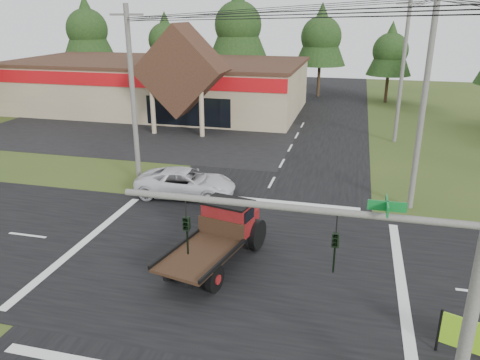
% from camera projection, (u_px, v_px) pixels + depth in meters
% --- Properties ---
extents(ground, '(120.00, 120.00, 0.00)m').
position_uv_depth(ground, '(230.00, 261.00, 20.02)').
color(ground, '#2D4117').
rests_on(ground, ground).
extents(road_ns, '(12.00, 120.00, 0.02)m').
position_uv_depth(road_ns, '(230.00, 261.00, 20.01)').
color(road_ns, black).
rests_on(road_ns, ground).
extents(road_ew, '(120.00, 12.00, 0.02)m').
position_uv_depth(road_ew, '(230.00, 261.00, 20.01)').
color(road_ew, black).
rests_on(road_ew, ground).
extents(parking_apron, '(28.00, 14.00, 0.02)m').
position_uv_depth(parking_apron, '(131.00, 134.00, 40.52)').
color(parking_apron, black).
rests_on(parking_apron, ground).
extents(cvs_building, '(30.40, 18.20, 9.19)m').
position_uv_depth(cvs_building, '(160.00, 84.00, 49.60)').
color(cvs_building, tan).
rests_on(cvs_building, ground).
extents(traffic_signal_mast, '(8.12, 0.24, 7.00)m').
position_uv_depth(traffic_signal_mast, '(393.00, 283.00, 10.35)').
color(traffic_signal_mast, '#595651').
rests_on(traffic_signal_mast, ground).
extents(utility_pole_nw, '(2.00, 0.30, 10.50)m').
position_uv_depth(utility_pole_nw, '(133.00, 96.00, 27.29)').
color(utility_pole_nw, '#595651').
rests_on(utility_pole_nw, ground).
extents(utility_pole_ne, '(2.00, 0.30, 11.50)m').
position_uv_depth(utility_pole_ne, '(424.00, 100.00, 23.49)').
color(utility_pole_ne, '#595651').
rests_on(utility_pole_ne, ground).
extents(utility_pole_n, '(2.00, 0.30, 11.20)m').
position_uv_depth(utility_pole_n, '(402.00, 70.00, 36.31)').
color(utility_pole_n, '#595651').
rests_on(utility_pole_n, ground).
extents(tree_row_a, '(6.72, 6.72, 12.12)m').
position_uv_depth(tree_row_a, '(87.00, 27.00, 60.57)').
color(tree_row_a, '#332316').
rests_on(tree_row_a, ground).
extents(tree_row_b, '(5.60, 5.60, 10.10)m').
position_uv_depth(tree_row_b, '(165.00, 38.00, 60.58)').
color(tree_row_b, '#332316').
rests_on(tree_row_b, ground).
extents(tree_row_c, '(7.28, 7.28, 13.13)m').
position_uv_depth(tree_row_c, '(238.00, 23.00, 56.71)').
color(tree_row_c, '#332316').
rests_on(tree_row_c, ground).
extents(tree_row_d, '(6.16, 6.16, 11.11)m').
position_uv_depth(tree_row_d, '(321.00, 35.00, 55.81)').
color(tree_row_d, '#332316').
rests_on(tree_row_d, ground).
extents(tree_row_e, '(5.04, 5.04, 9.09)m').
position_uv_depth(tree_row_e, '(391.00, 49.00, 52.62)').
color(tree_row_e, '#332316').
rests_on(tree_row_e, ground).
extents(antique_flatbed_truck, '(3.54, 6.33, 2.50)m').
position_uv_depth(antique_flatbed_truck, '(215.00, 238.00, 19.33)').
color(antique_flatbed_truck, '#5B100D').
rests_on(antique_flatbed_truck, ground).
extents(white_pickup, '(5.84, 2.98, 1.58)m').
position_uv_depth(white_pickup, '(186.00, 183.00, 26.84)').
color(white_pickup, silver).
rests_on(white_pickup, ground).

